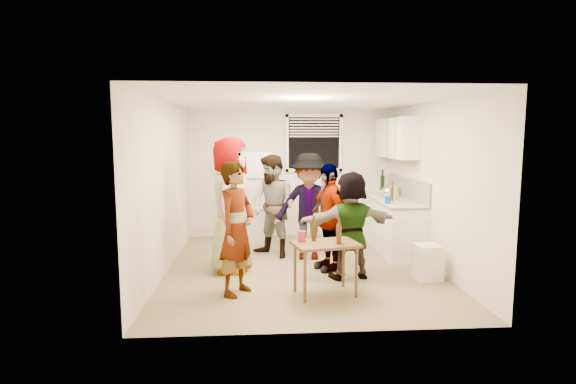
{
  "coord_description": "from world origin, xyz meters",
  "views": [
    {
      "loc": [
        -0.64,
        -6.58,
        2.0
      ],
      "look_at": [
        -0.2,
        0.12,
        1.15
      ],
      "focal_mm": 28.0,
      "sensor_mm": 36.0,
      "label": 1
    }
  ],
  "objects": [
    {
      "name": "red_cup",
      "position": [
        -0.1,
        -1.06,
        0.67
      ],
      "size": [
        0.1,
        0.1,
        0.13
      ],
      "primitive_type": "cylinder",
      "color": "#B82438",
      "rests_on": "serving_table"
    },
    {
      "name": "backsplash",
      "position": [
        1.99,
        1.15,
        1.08
      ],
      "size": [
        0.03,
        2.2,
        0.36
      ],
      "primitive_type": "cube",
      "color": "beige",
      "rests_on": "countertop"
    },
    {
      "name": "countertop",
      "position": [
        1.7,
        1.15,
        0.88
      ],
      "size": [
        0.64,
        2.22,
        0.04
      ],
      "primitive_type": "cube",
      "color": "beige",
      "rests_on": "counter_lower"
    },
    {
      "name": "window",
      "position": [
        0.45,
        2.21,
        1.85
      ],
      "size": [
        1.12,
        0.1,
        1.06
      ],
      "primitive_type": null,
      "color": "white",
      "rests_on": "room"
    },
    {
      "name": "guest_back_left",
      "position": [
        -0.4,
        0.69,
        0.0
      ],
      "size": [
        1.74,
        1.8,
        0.64
      ],
      "primitive_type": "imported",
      "rotation": [
        0.0,
        0.0,
        -0.73
      ],
      "color": "brown",
      "rests_on": "ground"
    },
    {
      "name": "guest_orange",
      "position": [
        0.63,
        -0.51,
        0.0
      ],
      "size": [
        1.66,
        1.75,
        0.45
      ],
      "primitive_type": "imported",
      "rotation": [
        0.0,
        0.0,
        3.33
      ],
      "color": "#F0874D",
      "rests_on": "ground"
    },
    {
      "name": "guest_stripe",
      "position": [
        -0.92,
        -1.05,
        0.0
      ],
      "size": [
        1.76,
        1.38,
        0.4
      ],
      "primitive_type": "imported",
      "rotation": [
        0.0,
        0.0,
        1.04
      ],
      "color": "#141933",
      "rests_on": "ground"
    },
    {
      "name": "trash_bin",
      "position": [
        1.7,
        -0.64,
        0.25
      ],
      "size": [
        0.38,
        0.38,
        0.49
      ],
      "primitive_type": "cube",
      "rotation": [
        0.0,
        0.0,
        0.15
      ],
      "color": "white",
      "rests_on": "ground"
    },
    {
      "name": "counter_lower",
      "position": [
        1.7,
        1.15,
        0.43
      ],
      "size": [
        0.6,
        2.2,
        0.86
      ],
      "primitive_type": "cube",
      "color": "white",
      "rests_on": "ground"
    },
    {
      "name": "guest_black",
      "position": [
        0.39,
        -0.1,
        0.0
      ],
      "size": [
        1.81,
        1.4,
        0.39
      ],
      "primitive_type": "imported",
      "rotation": [
        0.0,
        0.0,
        -1.24
      ],
      "color": "black",
      "rests_on": "ground"
    },
    {
      "name": "guest_grey",
      "position": [
        -1.06,
        -0.04,
        0.0
      ],
      "size": [
        2.15,
        1.41,
        0.63
      ],
      "primitive_type": "imported",
      "rotation": [
        0.0,
        0.0,
        1.33
      ],
      "color": "gray",
      "rests_on": "ground"
    },
    {
      "name": "serving_table",
      "position": [
        0.19,
        -1.15,
        0.0
      ],
      "size": [
        0.89,
        0.69,
        0.67
      ],
      "primitive_type": null,
      "rotation": [
        0.0,
        0.0,
        0.22
      ],
      "color": "brown",
      "rests_on": "ground"
    },
    {
      "name": "room",
      "position": [
        0.0,
        0.0,
        0.0
      ],
      "size": [
        4.0,
        4.5,
        2.5
      ],
      "primitive_type": null,
      "color": "silver",
      "rests_on": "ground"
    },
    {
      "name": "beer_bottle_counter",
      "position": [
        1.6,
        0.77,
        0.9
      ],
      "size": [
        0.06,
        0.06,
        0.24
      ],
      "primitive_type": "cylinder",
      "color": "#47230C",
      "rests_on": "countertop"
    },
    {
      "name": "kettle",
      "position": [
        1.65,
        1.15,
        0.9
      ],
      "size": [
        0.32,
        0.28,
        0.22
      ],
      "primitive_type": null,
      "rotation": [
        0.0,
        0.0,
        -0.27
      ],
      "color": "silver",
      "rests_on": "countertop"
    },
    {
      "name": "blue_cup",
      "position": [
        1.44,
        0.47,
        0.9
      ],
      "size": [
        0.09,
        0.09,
        0.12
      ],
      "primitive_type": "cylinder",
      "color": "blue",
      "rests_on": "countertop"
    },
    {
      "name": "refrigerator",
      "position": [
        -0.75,
        1.88,
        0.85
      ],
      "size": [
        0.7,
        0.7,
        1.7
      ],
      "primitive_type": "cube",
      "color": "white",
      "rests_on": "ground"
    },
    {
      "name": "wine_bottle",
      "position": [
        1.75,
        1.9,
        0.9
      ],
      "size": [
        0.08,
        0.08,
        0.33
      ],
      "primitive_type": "cylinder",
      "color": "black",
      "rests_on": "countertop"
    },
    {
      "name": "paper_towel",
      "position": [
        1.68,
        0.99,
        0.9
      ],
      "size": [
        0.11,
        0.11,
        0.23
      ],
      "primitive_type": "cylinder",
      "color": "white",
      "rests_on": "countertop"
    },
    {
      "name": "upper_cabinets",
      "position": [
        1.83,
        1.35,
        1.95
      ],
      "size": [
        0.34,
        1.6,
        0.7
      ],
      "primitive_type": "cube",
      "color": "white",
      "rests_on": "room"
    },
    {
      "name": "beer_bottle_table",
      "position": [
        0.06,
        -1.03,
        0.67
      ],
      "size": [
        0.06,
        0.06,
        0.23
      ],
      "primitive_type": "cylinder",
      "color": "#47230C",
      "rests_on": "serving_table"
    },
    {
      "name": "picture_frame",
      "position": [
        1.92,
        1.52,
        0.97
      ],
      "size": [
        0.02,
        0.18,
        0.15
      ],
      "primitive_type": "cube",
      "color": "gold",
      "rests_on": "countertop"
    },
    {
      "name": "guest_back_right",
      "position": [
        0.17,
        0.52,
        0.0
      ],
      "size": [
        1.28,
        1.83,
        0.64
      ],
      "primitive_type": "imported",
      "rotation": [
        0.0,
        0.0,
        -0.1
      ],
      "color": "#403F44",
      "rests_on": "ground"
    }
  ]
}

